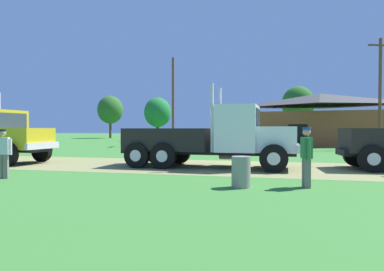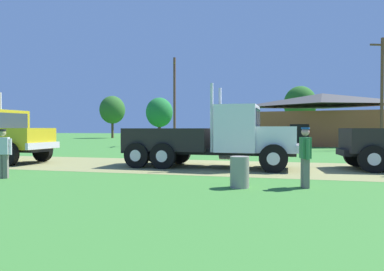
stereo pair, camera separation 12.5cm
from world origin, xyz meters
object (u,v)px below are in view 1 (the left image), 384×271
utility_pole_near (173,99)px  utility_pole_far (380,91)px  truck_foreground_white (212,139)px  shed_building (320,120)px  truck_near_right (1,138)px  visitor_walking_mid (306,154)px  steel_barrel (241,172)px  visitor_by_barrel (3,152)px

utility_pole_near → utility_pole_far: size_ratio=0.95×
truck_foreground_white → utility_pole_near: utility_pole_near is taller
shed_building → utility_pole_far: bearing=-57.5°
shed_building → utility_pole_near: size_ratio=1.64×
truck_near_right → visitor_walking_mid: size_ratio=3.78×
visitor_walking_mid → utility_pole_near: bearing=115.8°
visitor_walking_mid → shed_building: bearing=82.3°
steel_barrel → shed_building: (5.69, 28.15, 2.18)m
visitor_walking_mid → visitor_by_barrel: visitor_walking_mid is taller
visitor_by_barrel → shed_building: size_ratio=0.12×
visitor_walking_mid → utility_pole_far: 23.10m
visitor_by_barrel → utility_pole_near: 23.77m
truck_near_right → utility_pole_near: size_ratio=0.76×
steel_barrel → utility_pole_far: size_ratio=0.10×
visitor_walking_mid → shed_building: shed_building is taller
truck_near_right → utility_pole_far: size_ratio=0.73×
truck_near_right → steel_barrel: size_ratio=7.29×
visitor_by_barrel → utility_pole_far: (18.15, 21.96, 4.03)m
shed_building → utility_pole_near: 15.73m
shed_building → truck_foreground_white: bearing=-108.0°
truck_near_right → utility_pole_near: utility_pole_near is taller
utility_pole_near → utility_pole_far: (18.85, -1.49, 0.22)m
truck_foreground_white → shed_building: shed_building is taller
truck_foreground_white → visitor_walking_mid: bearing=-51.0°
truck_near_right → utility_pole_far: 28.61m
visitor_by_barrel → steel_barrel: (8.42, 0.14, -0.49)m
steel_barrel → utility_pole_far: utility_pole_far is taller
truck_foreground_white → utility_pole_near: (-7.30, 18.24, 3.46)m
truck_near_right → steel_barrel: (12.76, -4.53, -0.82)m
truck_near_right → utility_pole_near: 19.45m
shed_building → utility_pole_far: utility_pole_far is taller
visitor_walking_mid → truck_foreground_white: bearing=129.0°
truck_near_right → utility_pole_near: bearing=79.0°
visitor_by_barrel → steel_barrel: 8.44m
steel_barrel → visitor_walking_mid: bearing=13.2°
utility_pole_near → truck_near_right: bearing=-101.0°
truck_near_right → shed_building: 30.00m
utility_pole_near → shed_building: bearing=18.1°
truck_foreground_white → utility_pole_far: utility_pole_far is taller
visitor_by_barrel → steel_barrel: bearing=0.9°
steel_barrel → utility_pole_near: (-9.13, 23.31, 4.30)m
shed_building → utility_pole_far: size_ratio=1.57×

